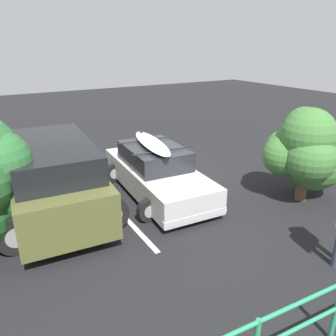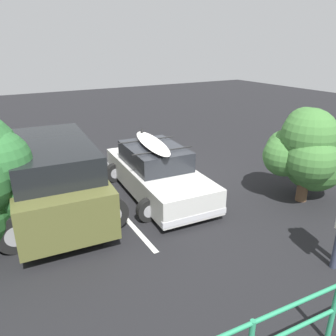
{
  "view_description": "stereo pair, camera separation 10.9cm",
  "coord_description": "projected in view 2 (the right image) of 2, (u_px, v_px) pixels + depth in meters",
  "views": [
    {
      "loc": [
        4.47,
        7.86,
        3.96
      ],
      "look_at": [
        0.47,
        1.09,
        0.95
      ],
      "focal_mm": 35.0,
      "sensor_mm": 36.0,
      "label": 1
    },
    {
      "loc": [
        4.37,
        7.92,
        3.96
      ],
      "look_at": [
        0.47,
        1.09,
        0.95
      ],
      "focal_mm": 35.0,
      "sensor_mm": 36.0,
      "label": 2
    }
  ],
  "objects": [
    {
      "name": "suv_car",
      "position": [
        54.0,
        178.0,
        7.79
      ],
      "size": [
        2.93,
        4.5,
        1.86
      ],
      "color": "brown",
      "rests_on": "ground"
    },
    {
      "name": "ground_plane",
      "position": [
        164.0,
        184.0,
        9.86
      ],
      "size": [
        44.0,
        44.0,
        0.02
      ],
      "primitive_type": "cube",
      "color": "black",
      "rests_on": "ground"
    },
    {
      "name": "parking_stripe",
      "position": [
        112.0,
        204.0,
        8.62
      ],
      "size": [
        0.12,
        4.99,
        0.0
      ],
      "primitive_type": "cube",
      "rotation": [
        0.0,
        0.0,
        1.57
      ],
      "color": "silver",
      "rests_on": "ground"
    },
    {
      "name": "railing_fence",
      "position": [
        296.0,
        322.0,
        4.12
      ],
      "size": [
        10.09,
        0.73,
        1.02
      ],
      "color": "#2D9366",
      "rests_on": "ground"
    },
    {
      "name": "sedan_car",
      "position": [
        157.0,
        172.0,
        9.06
      ],
      "size": [
        2.4,
        4.36,
        1.61
      ],
      "color": "silver",
      "rests_on": "ground"
    },
    {
      "name": "bush_near_left",
      "position": [
        307.0,
        151.0,
        8.41
      ],
      "size": [
        2.2,
        1.98,
        2.5
      ],
      "color": "brown",
      "rests_on": "ground"
    }
  ]
}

